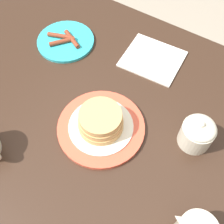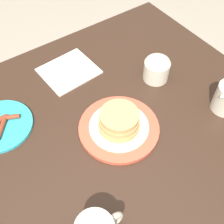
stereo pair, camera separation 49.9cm
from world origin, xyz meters
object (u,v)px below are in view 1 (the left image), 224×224
(pancake_plate, at_px, (101,124))
(napkin, at_px, (153,59))
(sugar_bowl, at_px, (197,133))
(side_plate_bacon, at_px, (66,41))

(pancake_plate, distance_m, napkin, 0.29)
(pancake_plate, xyz_separation_m, napkin, (-0.00, 0.29, -0.02))
(sugar_bowl, bearing_deg, side_plate_bacon, 168.09)
(side_plate_bacon, bearing_deg, sugar_bowl, -11.91)
(pancake_plate, distance_m, side_plate_bacon, 0.34)
(pancake_plate, xyz_separation_m, side_plate_bacon, (-0.27, 0.20, -0.02))
(side_plate_bacon, relative_size, sugar_bowl, 1.95)
(side_plate_bacon, height_order, sugar_bowl, sugar_bowl)
(pancake_plate, relative_size, sugar_bowl, 2.46)
(sugar_bowl, height_order, napkin, sugar_bowl)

